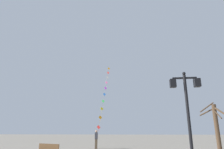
{
  "coord_description": "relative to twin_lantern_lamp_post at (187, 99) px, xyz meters",
  "views": [
    {
      "loc": [
        0.74,
        -0.85,
        1.61
      ],
      "look_at": [
        -1.43,
        18.68,
        7.26
      ],
      "focal_mm": 31.62,
      "sensor_mm": 36.0,
      "label": 1
    }
  ],
  "objects": [
    {
      "name": "kite_flyer",
      "position": [
        -6.13,
        9.85,
        -2.15
      ],
      "size": [
        0.26,
        0.61,
        1.71
      ],
      "rotation": [
        0.0,
        0.0,
        1.63
      ],
      "color": "brown",
      "rests_on": "ground_plane"
    },
    {
      "name": "bare_tree",
      "position": [
        3.37,
        5.77,
        -1.13
      ],
      "size": [
        1.33,
        2.08,
        3.68
      ],
      "color": "#4C3826",
      "rests_on": "ground_plane"
    },
    {
      "name": "kite_train",
      "position": [
        -6.64,
        17.98,
        3.63
      ],
      "size": [
        0.72,
        12.93,
        12.69
      ],
      "color": "brown",
      "rests_on": "ground_plane"
    },
    {
      "name": "ground_plane",
      "position": [
        -3.21,
        11.31,
        -3.06
      ],
      "size": [
        160.0,
        160.0,
        0.0
      ],
      "primitive_type": "plane",
      "color": "gray"
    },
    {
      "name": "twin_lantern_lamp_post",
      "position": [
        0.0,
        0.0,
        0.0
      ],
      "size": [
        1.41,
        0.28,
        4.39
      ],
      "color": "black",
      "rests_on": "ground_plane"
    }
  ]
}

